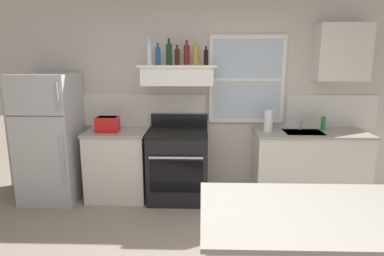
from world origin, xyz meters
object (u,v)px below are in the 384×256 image
at_px(stove_range, 178,165).
at_px(bottle_dark_green_wine, 169,54).
at_px(bottle_clear_tall, 149,54).
at_px(bottle_brown_stout, 177,57).
at_px(bottle_balsamic_dark, 206,57).
at_px(bottle_blue_liqueur, 158,56).
at_px(paper_towel_roll, 268,121).
at_px(refrigerator, 50,138).
at_px(toaster, 108,124).
at_px(bottle_red_label_wine, 187,55).
at_px(bottle_champagne_gold_foil, 196,55).
at_px(dish_soap_bottle, 323,123).

bearing_deg(stove_range, bottle_dark_green_wine, 138.33).
relative_size(bottle_clear_tall, bottle_brown_stout, 1.30).
xyz_separation_m(bottle_clear_tall, bottle_balsamic_dark, (0.70, 0.01, -0.04)).
bearing_deg(bottle_blue_liqueur, bottle_brown_stout, 18.51).
height_order(bottle_balsamic_dark, paper_towel_roll, bottle_balsamic_dark).
bearing_deg(bottle_brown_stout, refrigerator, -175.12).
xyz_separation_m(toaster, bottle_balsamic_dark, (1.25, 0.08, 0.83)).
height_order(bottle_brown_stout, bottle_red_label_wine, bottle_red_label_wine).
height_order(bottle_red_label_wine, bottle_champagne_gold_foil, bottle_red_label_wine).
xyz_separation_m(bottle_red_label_wine, bottle_champagne_gold_foil, (0.12, 0.01, -0.00)).
height_order(toaster, bottle_brown_stout, bottle_brown_stout).
bearing_deg(bottle_dark_green_wine, bottle_balsamic_dark, -4.63).
bearing_deg(bottle_brown_stout, stove_range, -85.94).
bearing_deg(bottle_balsamic_dark, refrigerator, -177.65).
xyz_separation_m(bottle_blue_liqueur, bottle_brown_stout, (0.23, 0.08, -0.01)).
distance_m(bottle_champagne_gold_foil, bottle_balsamic_dark, 0.16).
bearing_deg(bottle_blue_liqueur, bottle_balsamic_dark, 1.90).
xyz_separation_m(bottle_clear_tall, bottle_champagne_gold_foil, (0.58, 0.10, -0.01)).
height_order(bottle_champagne_gold_foil, bottle_balsamic_dark, bottle_champagne_gold_foil).
distance_m(bottle_balsamic_dark, paper_towel_roll, 1.13).
height_order(refrigerator, bottle_clear_tall, bottle_clear_tall).
xyz_separation_m(toaster, bottle_champagne_gold_foil, (1.12, 0.17, 0.86)).
bearing_deg(dish_soap_bottle, stove_range, -175.82).
xyz_separation_m(bottle_balsamic_dark, paper_towel_roll, (0.80, -0.02, -0.80)).
bearing_deg(bottle_red_label_wine, dish_soap_bottle, -0.10).
height_order(bottle_red_label_wine, bottle_balsamic_dark, bottle_red_label_wine).
bearing_deg(refrigerator, bottle_champagne_gold_foil, 5.21).
relative_size(bottle_balsamic_dark, dish_soap_bottle, 1.29).
distance_m(refrigerator, stove_range, 1.69).
height_order(bottle_dark_green_wine, bottle_champagne_gold_foil, bottle_dark_green_wine).
relative_size(refrigerator, bottle_clear_tall, 5.12).
bearing_deg(dish_soap_bottle, refrigerator, -177.40).
bearing_deg(paper_towel_roll, bottle_brown_stout, 176.06).
bearing_deg(refrigerator, bottle_brown_stout, 4.88).
relative_size(toaster, bottle_dark_green_wine, 0.92).
distance_m(toaster, stove_range, 1.05).
relative_size(toaster, bottle_champagne_gold_foil, 1.00).
distance_m(bottle_dark_green_wine, dish_soap_bottle, 2.18).
distance_m(bottle_dark_green_wine, bottle_red_label_wine, 0.22).
xyz_separation_m(bottle_clear_tall, bottle_blue_liqueur, (0.11, -0.01, -0.02)).
bearing_deg(paper_towel_roll, dish_soap_bottle, 7.81).
height_order(bottle_clear_tall, dish_soap_bottle, bottle_clear_tall).
bearing_deg(bottle_balsamic_dark, paper_towel_roll, -1.56).
distance_m(bottle_blue_liqueur, bottle_balsamic_dark, 0.59).
height_order(refrigerator, toaster, refrigerator).
distance_m(bottle_clear_tall, bottle_dark_green_wine, 0.24).
bearing_deg(stove_range, refrigerator, -179.20).
bearing_deg(toaster, bottle_red_label_wine, 9.11).
relative_size(stove_range, bottle_champagne_gold_foil, 3.67).
xyz_separation_m(stove_range, bottle_dark_green_wine, (-0.11, 0.10, 1.42)).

